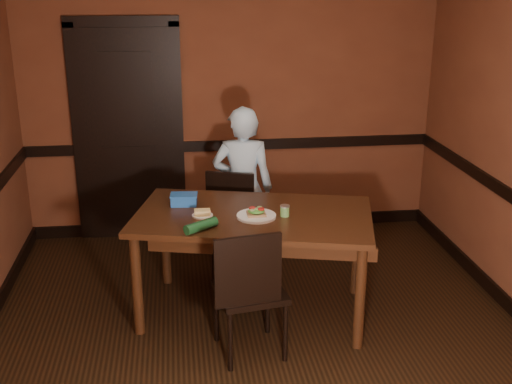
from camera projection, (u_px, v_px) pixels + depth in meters
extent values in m
cube|color=black|center=(262.00, 348.00, 4.55)|extent=(4.00, 4.50, 0.01)
cube|color=brown|center=(231.00, 100.00, 6.22)|extent=(4.00, 0.02, 2.70)
cube|color=brown|center=(362.00, 369.00, 2.00)|extent=(4.00, 0.02, 2.70)
cube|color=black|center=(232.00, 145.00, 6.35)|extent=(4.00, 0.03, 0.10)
cube|color=black|center=(233.00, 224.00, 6.63)|extent=(4.00, 0.03, 0.12)
cube|color=black|center=(129.00, 137.00, 6.17)|extent=(0.85, 0.04, 2.05)
cube|color=black|center=(78.00, 138.00, 6.13)|extent=(0.10, 0.06, 2.15)
cube|color=black|center=(178.00, 135.00, 6.24)|extent=(0.10, 0.06, 2.15)
cube|color=black|center=(121.00, 21.00, 5.84)|extent=(1.05, 0.06, 0.10)
cube|color=#31190C|center=(253.00, 264.00, 4.91)|extent=(1.94, 1.38, 0.82)
imported|color=#AED4ED|center=(243.00, 188.00, 5.62)|extent=(0.58, 0.43, 1.46)
cylinder|color=white|center=(256.00, 216.00, 4.70)|extent=(0.29, 0.29, 0.01)
cube|color=#9F734D|center=(256.00, 214.00, 4.69)|extent=(0.13, 0.12, 0.02)
ellipsoid|color=#479532|center=(256.00, 211.00, 4.69)|extent=(0.12, 0.11, 0.03)
cylinder|color=red|center=(252.00, 208.00, 4.69)|extent=(0.05, 0.05, 0.01)
cylinder|color=red|center=(261.00, 209.00, 4.67)|extent=(0.05, 0.05, 0.01)
cylinder|color=#94B668|center=(252.00, 210.00, 4.65)|extent=(0.04, 0.04, 0.01)
cylinder|color=#94B668|center=(260.00, 207.00, 4.71)|extent=(0.04, 0.04, 0.01)
cylinder|color=#94B668|center=(256.00, 209.00, 4.68)|extent=(0.04, 0.04, 0.01)
cylinder|color=#5E9348|center=(285.00, 211.00, 4.71)|extent=(0.07, 0.07, 0.07)
cylinder|color=#B4B3AB|center=(285.00, 206.00, 4.70)|extent=(0.07, 0.07, 0.01)
cylinder|color=white|center=(202.00, 215.00, 4.72)|extent=(0.16, 0.16, 0.01)
cube|color=#F1D381|center=(202.00, 212.00, 4.72)|extent=(0.12, 0.08, 0.04)
cube|color=blue|center=(184.00, 200.00, 4.94)|extent=(0.21, 0.15, 0.08)
cube|color=blue|center=(184.00, 195.00, 4.93)|extent=(0.22, 0.16, 0.01)
cylinder|color=#133C1B|center=(201.00, 226.00, 4.45)|extent=(0.25, 0.21, 0.07)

